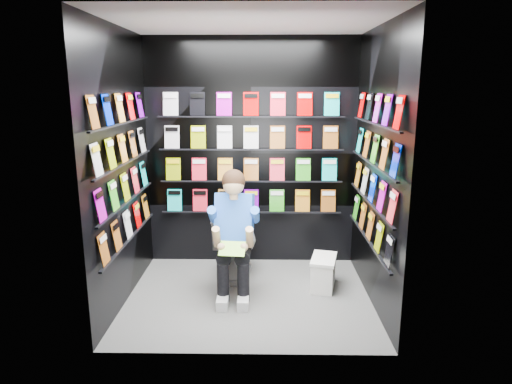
{
  "coord_description": "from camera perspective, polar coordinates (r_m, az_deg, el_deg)",
  "views": [
    {
      "loc": [
        0.14,
        -4.2,
        2.05
      ],
      "look_at": [
        0.07,
        0.15,
        1.04
      ],
      "focal_mm": 32.0,
      "sensor_mm": 36.0,
      "label": 1
    }
  ],
  "objects": [
    {
      "name": "held_comic",
      "position": [
        4.27,
        -2.97,
        -7.09
      ],
      "size": [
        0.26,
        0.17,
        0.1
      ],
      "primitive_type": "cube",
      "rotation": [
        -0.96,
        0.0,
        -0.11
      ],
      "color": "green",
      "rests_on": "reader"
    },
    {
      "name": "floor",
      "position": [
        4.68,
        -0.91,
        -12.95
      ],
      "size": [
        2.4,
        2.4,
        0.0
      ],
      "primitive_type": "plane",
      "color": "#595856",
      "rests_on": "ground"
    },
    {
      "name": "wall_right",
      "position": [
        4.4,
        14.88,
        2.78
      ],
      "size": [
        0.04,
        2.0,
        2.6
      ],
      "primitive_type": "cube",
      "color": "black",
      "rests_on": "floor"
    },
    {
      "name": "ceiling",
      "position": [
        4.24,
        -1.05,
        20.5
      ],
      "size": [
        2.4,
        2.4,
        0.0
      ],
      "primitive_type": "plane",
      "color": "white",
      "rests_on": "floor"
    },
    {
      "name": "wall_back",
      "position": [
        5.26,
        -0.61,
        4.85
      ],
      "size": [
        2.4,
        0.04,
        2.6
      ],
      "primitive_type": "cube",
      "color": "black",
      "rests_on": "floor"
    },
    {
      "name": "longbox_lid",
      "position": [
        4.8,
        8.47,
        -8.26
      ],
      "size": [
        0.33,
        0.46,
        0.03
      ],
      "primitive_type": "cube",
      "rotation": [
        0.0,
        0.0,
        -0.23
      ],
      "color": "silver",
      "rests_on": "longbox"
    },
    {
      "name": "comics_left",
      "position": [
        4.46,
        -16.18,
        2.92
      ],
      "size": [
        0.06,
        1.7,
        1.37
      ],
      "primitive_type": null,
      "color": "#F5253C",
      "rests_on": "wall_left"
    },
    {
      "name": "reader",
      "position": [
        4.55,
        -2.7,
        -3.42
      ],
      "size": [
        0.59,
        0.79,
        1.37
      ],
      "primitive_type": null,
      "rotation": [
        0.0,
        0.0,
        -0.11
      ],
      "color": "blue",
      "rests_on": "toilet"
    },
    {
      "name": "toilet",
      "position": [
        5.03,
        -2.38,
        -6.5
      ],
      "size": [
        0.5,
        0.79,
        0.73
      ],
      "primitive_type": "imported",
      "rotation": [
        0.0,
        0.0,
        3.03
      ],
      "color": "white",
      "rests_on": "floor"
    },
    {
      "name": "comics_back",
      "position": [
        5.23,
        -0.62,
        4.86
      ],
      "size": [
        2.1,
        0.06,
        1.37
      ],
      "primitive_type": null,
      "color": "#F5253C",
      "rests_on": "wall_back"
    },
    {
      "name": "longbox",
      "position": [
        4.87,
        8.4,
        -10.08
      ],
      "size": [
        0.31,
        0.44,
        0.3
      ],
      "primitive_type": "cube",
      "rotation": [
        0.0,
        0.0,
        -0.23
      ],
      "color": "silver",
      "rests_on": "floor"
    },
    {
      "name": "wall_left",
      "position": [
        4.47,
        -16.55,
        2.85
      ],
      "size": [
        0.04,
        2.0,
        2.6
      ],
      "primitive_type": "cube",
      "color": "black",
      "rests_on": "floor"
    },
    {
      "name": "comics_right",
      "position": [
        4.39,
        14.5,
        2.85
      ],
      "size": [
        0.06,
        1.7,
        1.37
      ],
      "primitive_type": null,
      "color": "#F5253C",
      "rests_on": "wall_right"
    },
    {
      "name": "wall_front",
      "position": [
        3.29,
        -1.56,
        -0.15
      ],
      "size": [
        2.4,
        0.04,
        2.6
      ],
      "primitive_type": "cube",
      "color": "black",
      "rests_on": "floor"
    }
  ]
}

